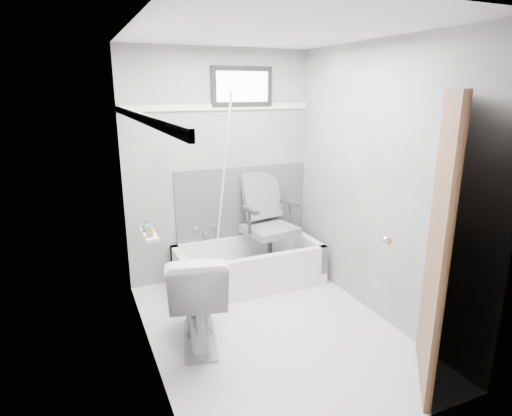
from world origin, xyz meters
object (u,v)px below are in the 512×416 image
toilet (197,296)px  office_chair (270,223)px  bathtub (249,265)px  soap_bottle_b (146,225)px  soap_bottle_a (149,230)px  door (506,256)px

toilet → office_chair: bearing=-126.6°
bathtub → soap_bottle_b: bearing=-152.8°
soap_bottle_a → soap_bottle_b: size_ratio=1.03×
bathtub → office_chair: (0.26, 0.05, 0.42)m
office_chair → soap_bottle_a: bearing=-161.1°
toilet → soap_bottle_b: 0.69m
toilet → soap_bottle_b: soap_bottle_b is taller
office_chair → soap_bottle_a: 1.61m
toilet → door: size_ratio=0.41×
door → office_chair: bearing=103.5°
door → soap_bottle_a: (-1.92, 1.50, -0.03)m
bathtub → soap_bottle_b: 1.46m
office_chair → toilet: size_ratio=1.24×
door → soap_bottle_a: size_ratio=20.99×
bathtub → door: (0.81, -2.21, 0.79)m
office_chair → bathtub: bearing=-179.4°
bathtub → office_chair: bearing=10.7°
door → soap_bottle_b: size_ratio=21.70×
soap_bottle_b → office_chair: bearing=24.3°
office_chair → soap_bottle_b: size_ratio=11.01×
soap_bottle_a → soap_bottle_b: 0.14m
door → toilet: bearing=139.1°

